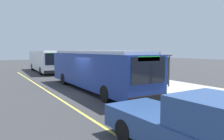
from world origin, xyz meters
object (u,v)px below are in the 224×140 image
object	(u,v)px
transit_bus_second	(45,60)
waiting_bench	(155,79)
route_sign_post	(159,66)
pedestrian_commuter	(138,73)
pickup_truck	(191,128)
transit_bus_main	(95,69)

from	to	relation	value
transit_bus_second	waiting_bench	xyz separation A→B (m)	(17.11, 4.79, -0.98)
waiting_bench	route_sign_post	distance (m)	3.94
route_sign_post	pedestrian_commuter	world-z (taller)	route_sign_post
pedestrian_commuter	pickup_truck	bearing A→B (deg)	-30.47
transit_bus_second	waiting_bench	world-z (taller)	transit_bus_second
transit_bus_second	pickup_truck	distance (m)	26.87
pickup_truck	pedestrian_commuter	bearing A→B (deg)	149.53
transit_bus_main	transit_bus_second	world-z (taller)	same
pickup_truck	pedestrian_commuter	world-z (taller)	pickup_truck
transit_bus_second	route_sign_post	size ratio (longest dim) A/B	4.29
transit_bus_second	route_sign_post	distance (m)	20.19
transit_bus_second	pedestrian_commuter	bearing A→B (deg)	13.34
transit_bus_main	transit_bus_second	bearing A→B (deg)	179.45
pedestrian_commuter	transit_bus_second	bearing A→B (deg)	-166.66
pedestrian_commuter	transit_bus_main	bearing A→B (deg)	-91.37
waiting_bench	route_sign_post	size ratio (longest dim) A/B	0.57
transit_bus_main	route_sign_post	world-z (taller)	same
pickup_truck	waiting_bench	world-z (taller)	pickup_truck
pickup_truck	pedestrian_commuter	size ratio (longest dim) A/B	3.25
route_sign_post	transit_bus_second	bearing A→B (deg)	-172.88
pedestrian_commuter	route_sign_post	bearing A→B (deg)	-18.55
transit_bus_main	waiting_bench	distance (m)	5.16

